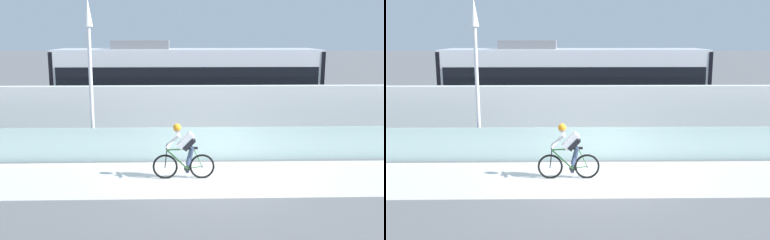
{
  "view_description": "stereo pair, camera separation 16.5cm",
  "coord_description": "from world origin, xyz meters",
  "views": [
    {
      "loc": [
        -0.85,
        -12.0,
        4.05
      ],
      "look_at": [
        -0.43,
        2.35,
        1.25
      ],
      "focal_mm": 41.07,
      "sensor_mm": 36.0,
      "label": 1
    },
    {
      "loc": [
        -0.69,
        -12.0,
        4.05
      ],
      "look_at": [
        -0.43,
        2.35,
        1.25
      ],
      "focal_mm": 41.07,
      "sensor_mm": 36.0,
      "label": 2
    }
  ],
  "objects": [
    {
      "name": "concrete_barrier_wall",
      "position": [
        0.0,
        3.65,
        1.12
      ],
      "size": [
        32.0,
        0.36,
        2.25
      ],
      "primitive_type": "cube",
      "color": "silver",
      "rests_on": "ground"
    },
    {
      "name": "bike_path_deck",
      "position": [
        0.0,
        0.0,
        0.01
      ],
      "size": [
        32.0,
        3.2,
        0.01
      ],
      "primitive_type": "cube",
      "color": "silver",
      "rests_on": "ground"
    },
    {
      "name": "lamp_post_antenna",
      "position": [
        -3.69,
        2.15,
        3.29
      ],
      "size": [
        0.28,
        0.28,
        5.2
      ],
      "color": "gray",
      "rests_on": "ground"
    },
    {
      "name": "tram",
      "position": [
        -0.51,
        6.85,
        1.89
      ],
      "size": [
        11.06,
        2.54,
        3.81
      ],
      "color": "silver",
      "rests_on": "ground"
    },
    {
      "name": "tram_rail_far",
      "position": [
        0.0,
        7.57,
        0.0
      ],
      "size": [
        32.0,
        0.08,
        0.01
      ],
      "primitive_type": "cube",
      "color": "#595654",
      "rests_on": "ground"
    },
    {
      "name": "glass_parapet",
      "position": [
        0.0,
        1.85,
        0.55
      ],
      "size": [
        32.0,
        0.05,
        1.11
      ],
      "primitive_type": "cube",
      "color": "silver",
      "rests_on": "ground"
    },
    {
      "name": "cyclist_on_bike",
      "position": [
        -0.73,
        0.0,
        0.78
      ],
      "size": [
        1.77,
        0.58,
        1.61
      ],
      "color": "black",
      "rests_on": "ground"
    },
    {
      "name": "tram_rail_near",
      "position": [
        0.0,
        6.13,
        0.0
      ],
      "size": [
        32.0,
        0.08,
        0.01
      ],
      "primitive_type": "cube",
      "color": "#595654",
      "rests_on": "ground"
    },
    {
      "name": "ground_plane",
      "position": [
        0.0,
        0.0,
        0.0
      ],
      "size": [
        200.0,
        200.0,
        0.0
      ],
      "primitive_type": "plane",
      "color": "slate"
    }
  ]
}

